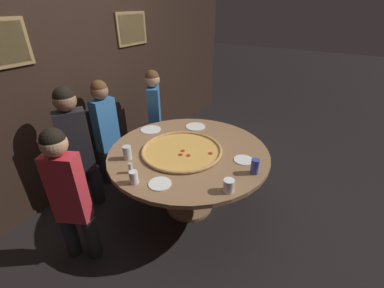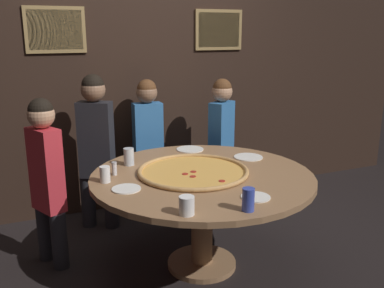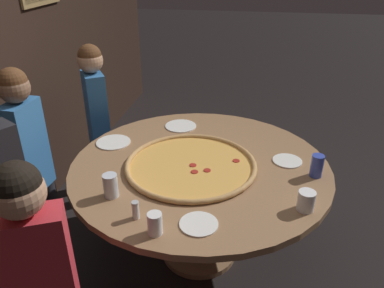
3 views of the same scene
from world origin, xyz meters
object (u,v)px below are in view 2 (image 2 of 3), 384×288
giant_pizza (193,171)px  drink_cup_near_left (248,200)px  white_plate_far_back (248,157)px  white_plate_near_front (190,149)px  diner_far_right (96,143)px  diner_far_left (46,173)px  condiment_shaker (114,168)px  white_plate_right_side (126,189)px  drink_cup_front_edge (129,157)px  dining_table (202,190)px  drink_cup_by_shaker (105,174)px  drink_cup_far_right (187,206)px  diner_side_right (148,139)px  white_plate_beside_cup (256,197)px  diner_side_left (221,137)px

giant_pizza → drink_cup_near_left: bearing=-88.2°
white_plate_far_back → white_plate_near_front: same height
white_plate_far_back → diner_far_right: (-1.09, 0.77, 0.05)m
drink_cup_near_left → diner_far_left: diner_far_left is taller
giant_pizza → condiment_shaker: condiment_shaker is taller
drink_cup_near_left → condiment_shaker: (-0.56, 0.92, -0.02)m
white_plate_right_side → white_plate_near_front: same height
drink_cup_front_edge → white_plate_near_front: drink_cup_front_edge is taller
dining_table → drink_cup_by_shaker: (-0.68, 0.11, 0.18)m
drink_cup_far_right → condiment_shaker: size_ratio=1.12×
drink_cup_front_edge → diner_far_left: 0.61m
diner_side_right → white_plate_beside_cup: bearing=98.2°
drink_cup_near_left → diner_far_right: 1.77m
condiment_shaker → diner_side_left: 1.42m
giant_pizza → diner_far_left: 1.08m
white_plate_far_back → diner_far_right: diner_far_right is taller
drink_cup_near_left → diner_side_left: bearing=68.0°
white_plate_near_front → condiment_shaker: 0.86m
drink_cup_by_shaker → diner_far_left: 0.53m
diner_side_right → white_plate_right_side: bearing=69.0°
drink_cup_front_edge → drink_cup_near_left: 1.18m
white_plate_beside_cup → drink_cup_near_left: bearing=-133.3°
white_plate_near_front → diner_far_right: diner_far_right is taller
white_plate_far_back → drink_cup_far_right: bearing=-136.9°
dining_table → condiment_shaker: 0.66m
white_plate_near_front → dining_table: bearing=-105.1°
white_plate_far_back → diner_far_right: 1.33m
drink_cup_near_left → white_plate_near_front: (0.20, 1.33, -0.06)m
white_plate_far_back → white_plate_near_front: 0.53m
white_plate_right_side → drink_cup_by_shaker: bearing=116.6°
dining_table → white_plate_beside_cup: white_plate_beside_cup is taller
dining_table → drink_cup_front_edge: (-0.43, 0.42, 0.19)m
dining_table → white_plate_near_front: (0.17, 0.63, 0.13)m
dining_table → drink_cup_front_edge: 0.63m
drink_cup_near_left → white_plate_right_side: size_ratio=0.72×
diner_far_right → white_plate_right_side: bearing=119.0°
drink_cup_near_left → white_plate_near_front: size_ratio=0.58×
drink_cup_far_right → diner_side_right: bearing=79.5°
drink_cup_far_right → diner_far_right: size_ratio=0.08×
drink_cup_near_left → drink_cup_by_shaker: bearing=129.2°
diner_far_left → white_plate_beside_cup: bearing=-157.2°
drink_cup_far_right → drink_cup_by_shaker: bearing=113.5°
diner_far_right → diner_far_left: diner_far_right is taller
diner_side_left → drink_cup_near_left: bearing=34.1°
drink_cup_front_edge → white_plate_near_front: bearing=19.8°
dining_table → diner_far_left: (-1.04, 0.49, 0.12)m
giant_pizza → diner_side_left: diner_side_left is taller
drink_cup_near_left → diner_side_right: bearing=90.7°
white_plate_far_back → diner_side_left: diner_side_left is taller
condiment_shaker → diner_side_right: diner_side_right is taller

